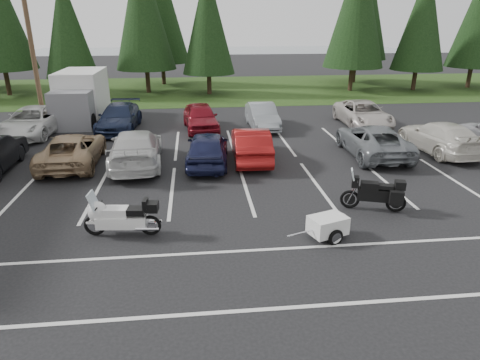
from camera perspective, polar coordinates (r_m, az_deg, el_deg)
name	(u,v)px	position (r m, az deg, el deg)	size (l,w,h in m)	color
ground	(235,199)	(14.81, -0.69, -2.59)	(120.00, 120.00, 0.00)	black
grass_strip	(208,89)	(38.00, -4.24, 11.97)	(80.00, 16.00, 0.01)	#193410
lake_water	(227,57)	(68.97, -1.80, 16.05)	(70.00, 50.00, 0.02)	slate
utility_pole	(31,40)	(26.99, -26.13, 16.37)	(1.60, 0.26, 9.00)	#473321
box_truck	(79,98)	(27.24, -20.69, 10.21)	(2.40, 5.60, 2.90)	silver
stall_markings	(230,179)	(16.65, -1.35, 0.16)	(32.00, 16.00, 0.01)	silver
conifer_3	(66,26)	(36.12, -22.14, 18.51)	(3.87, 3.87, 9.02)	#332316
conifer_4	(142,8)	(36.61, -12.89, 21.46)	(4.80, 4.80, 11.17)	#332316
conifer_5	(208,20)	(35.14, -4.34, 20.45)	(4.14, 4.14, 9.63)	#332316
conifer_6	(357,6)	(38.01, 15.39, 21.49)	(4.93, 4.93, 11.48)	#332316
conifer_7	(423,18)	(39.99, 23.22, 19.26)	(4.27, 4.27, 9.94)	#332316
conifer_back_b	(159,6)	(41.11, -10.72, 21.84)	(4.97, 4.97, 11.58)	#332316
car_near_2	(72,149)	(19.43, -21.45, 3.82)	(2.22, 4.81, 1.34)	#927655
car_near_3	(136,148)	(18.54, -13.70, 4.17)	(2.09, 5.14, 1.49)	silver
car_near_4	(207,148)	(18.12, -4.36, 4.24)	(1.70, 4.23, 1.44)	#181C3E
car_near_5	(251,144)	(18.68, 1.45, 4.80)	(1.52, 4.35, 1.43)	maroon
car_near_6	(373,140)	(20.26, 17.28, 5.08)	(2.31, 5.00, 1.39)	slate
car_near_7	(439,137)	(21.90, 25.04, 5.22)	(1.98, 4.86, 1.41)	beige
car_far_0	(33,122)	(25.30, -25.92, 7.03)	(2.40, 5.22, 1.45)	white
car_far_1	(119,118)	(24.74, -15.82, 8.01)	(1.97, 4.84, 1.40)	#161E37
car_far_2	(201,117)	(23.96, -5.28, 8.37)	(1.71, 4.26, 1.45)	maroon
car_far_3	(262,116)	(24.35, 2.98, 8.52)	(1.43, 4.11, 1.35)	gray
car_far_4	(363,114)	(25.75, 16.10, 8.46)	(2.30, 4.99, 1.39)	beige
touring_motorcycle	(121,214)	(12.64, -15.55, -4.36)	(2.45, 0.75, 1.36)	silver
cargo_trailer	(328,227)	(12.41, 11.59, -6.20)	(1.48, 0.83, 0.69)	white
adventure_motorcycle	(374,190)	(14.39, 17.42, -1.32)	(2.29, 0.80, 1.39)	black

